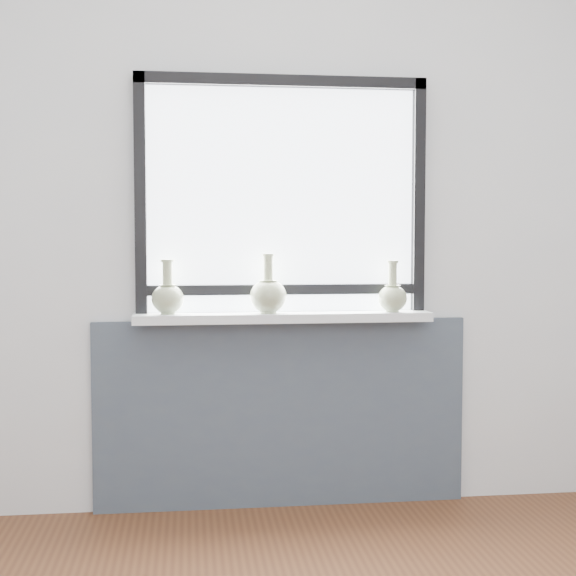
{
  "coord_description": "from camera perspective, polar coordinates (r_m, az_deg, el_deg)",
  "views": [
    {
      "loc": [
        -0.42,
        -1.81,
        1.24
      ],
      "look_at": [
        0.0,
        1.55,
        1.02
      ],
      "focal_mm": 50.0,
      "sensor_mm": 36.0,
      "label": 1
    }
  ],
  "objects": [
    {
      "name": "vase_c",
      "position": [
        3.63,
        7.44,
        -0.56
      ],
      "size": [
        0.13,
        0.13,
        0.23
      ],
      "rotation": [
        0.0,
        0.0,
        0.03
      ],
      "color": "#B0BD91",
      "rests_on": "windowsill"
    },
    {
      "name": "apron_panel",
      "position": [
        3.71,
        -0.44,
        -8.91
      ],
      "size": [
        1.7,
        0.03,
        0.86
      ],
      "primitive_type": "cube",
      "color": "#404C57",
      "rests_on": "ground"
    },
    {
      "name": "back_wall",
      "position": [
        3.65,
        -0.51,
        4.65
      ],
      "size": [
        3.6,
        0.02,
        2.6
      ],
      "primitive_type": "cube",
      "color": "silver",
      "rests_on": "ground"
    },
    {
      "name": "windowsill",
      "position": [
        3.57,
        -0.32,
        -2.08
      ],
      "size": [
        1.32,
        0.18,
        0.04
      ],
      "primitive_type": "cube",
      "color": "white",
      "rests_on": "apron_panel"
    },
    {
      "name": "vase_a",
      "position": [
        3.53,
        -8.56,
        -0.59
      ],
      "size": [
        0.14,
        0.14,
        0.24
      ],
      "rotation": [
        0.0,
        0.0,
        0.4
      ],
      "color": "#B0BD91",
      "rests_on": "windowsill"
    },
    {
      "name": "window",
      "position": [
        3.62,
        -0.44,
        6.9
      ],
      "size": [
        1.3,
        0.06,
        1.05
      ],
      "color": "black",
      "rests_on": "windowsill"
    },
    {
      "name": "vase_b",
      "position": [
        3.54,
        -1.41,
        -0.43
      ],
      "size": [
        0.16,
        0.16,
        0.26
      ],
      "rotation": [
        0.0,
        0.0,
        -0.27
      ],
      "color": "#B0BD91",
      "rests_on": "windowsill"
    }
  ]
}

